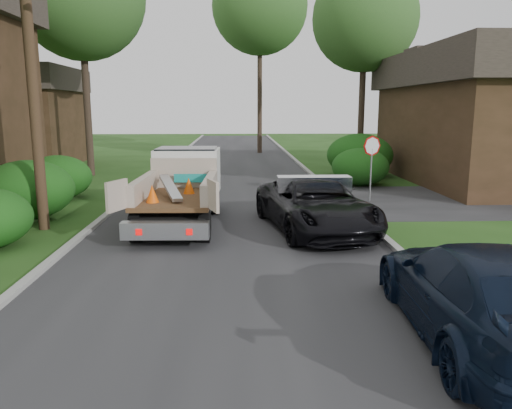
{
  "coord_description": "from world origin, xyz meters",
  "views": [
    {
      "loc": [
        0.13,
        -9.45,
        3.49
      ],
      "look_at": [
        0.61,
        2.34,
        1.2
      ],
      "focal_mm": 35.0,
      "sensor_mm": 36.0,
      "label": 1
    }
  ],
  "objects_px": {
    "utility_pole": "(30,45)",
    "house_right": "(508,115)",
    "stop_sign": "(372,155)",
    "navy_suv": "(481,293)",
    "flatbed_truck": "(184,182)",
    "house_left_far": "(12,115)",
    "tree_center_far": "(260,6)",
    "black_pickup": "(315,205)",
    "tree_right_far": "(365,18)"
  },
  "relations": [
    {
      "from": "black_pickup",
      "to": "utility_pole",
      "type": "bearing_deg",
      "value": 166.55
    },
    {
      "from": "house_left_far",
      "to": "flatbed_truck",
      "type": "bearing_deg",
      "value": -52.88
    },
    {
      "from": "house_right",
      "to": "tree_right_far",
      "type": "height_order",
      "value": "tree_right_far"
    },
    {
      "from": "stop_sign",
      "to": "tree_center_far",
      "type": "relative_size",
      "value": 0.17
    },
    {
      "from": "house_right",
      "to": "navy_suv",
      "type": "bearing_deg",
      "value": -119.14
    },
    {
      "from": "flatbed_truck",
      "to": "tree_right_far",
      "type": "bearing_deg",
      "value": 58.55
    },
    {
      "from": "house_right",
      "to": "black_pickup",
      "type": "bearing_deg",
      "value": -138.13
    },
    {
      "from": "stop_sign",
      "to": "house_left_far",
      "type": "xyz_separation_m",
      "value": [
        -18.7,
        13.0,
        1.27
      ]
    },
    {
      "from": "flatbed_truck",
      "to": "tree_center_far",
      "type": "bearing_deg",
      "value": 83.28
    },
    {
      "from": "house_right",
      "to": "flatbed_truck",
      "type": "bearing_deg",
      "value": -151.7
    },
    {
      "from": "tree_center_far",
      "to": "utility_pole",
      "type": "bearing_deg",
      "value": -106.65
    },
    {
      "from": "house_left_far",
      "to": "black_pickup",
      "type": "height_order",
      "value": "house_left_far"
    },
    {
      "from": "utility_pole",
      "to": "tree_center_far",
      "type": "relative_size",
      "value": 0.68
    },
    {
      "from": "utility_pole",
      "to": "stop_sign",
      "type": "bearing_deg",
      "value": 20.62
    },
    {
      "from": "house_right",
      "to": "tree_right_far",
      "type": "relative_size",
      "value": 1.13
    },
    {
      "from": "flatbed_truck",
      "to": "navy_suv",
      "type": "distance_m",
      "value": 10.19
    },
    {
      "from": "stop_sign",
      "to": "navy_suv",
      "type": "xyz_separation_m",
      "value": [
        -1.4,
        -11.5,
        -1.02
      ]
    },
    {
      "from": "stop_sign",
      "to": "house_left_far",
      "type": "height_order",
      "value": "house_left_far"
    },
    {
      "from": "tree_center_far",
      "to": "stop_sign",
      "type": "bearing_deg",
      "value": -81.34
    },
    {
      "from": "black_pickup",
      "to": "navy_suv",
      "type": "xyz_separation_m",
      "value": [
        1.4,
        -7.0,
        0.01
      ]
    },
    {
      "from": "tree_center_far",
      "to": "black_pickup",
      "type": "bearing_deg",
      "value": -89.1
    },
    {
      "from": "house_left_far",
      "to": "tree_right_far",
      "type": "relative_size",
      "value": 0.66
    },
    {
      "from": "house_left_far",
      "to": "tree_right_far",
      "type": "distance_m",
      "value": 21.78
    },
    {
      "from": "house_left_far",
      "to": "flatbed_truck",
      "type": "relative_size",
      "value": 1.29
    },
    {
      "from": "tree_right_far",
      "to": "house_right",
      "type": "bearing_deg",
      "value": -47.49
    },
    {
      "from": "stop_sign",
      "to": "tree_right_far",
      "type": "bearing_deg",
      "value": 78.19
    },
    {
      "from": "tree_center_far",
      "to": "navy_suv",
      "type": "height_order",
      "value": "tree_center_far"
    },
    {
      "from": "tree_center_far",
      "to": "flatbed_truck",
      "type": "distance_m",
      "value": 25.99
    },
    {
      "from": "utility_pole",
      "to": "house_left_far",
      "type": "height_order",
      "value": "utility_pole"
    },
    {
      "from": "house_right",
      "to": "flatbed_truck",
      "type": "height_order",
      "value": "house_right"
    },
    {
      "from": "house_right",
      "to": "tree_right_far",
      "type": "distance_m",
      "value": 9.72
    },
    {
      "from": "utility_pole",
      "to": "house_left_far",
      "type": "distance_m",
      "value": 18.93
    },
    {
      "from": "tree_right_far",
      "to": "navy_suv",
      "type": "relative_size",
      "value": 2.19
    },
    {
      "from": "tree_center_far",
      "to": "house_left_far",
      "type": "bearing_deg",
      "value": -152.7
    },
    {
      "from": "stop_sign",
      "to": "tree_right_far",
      "type": "xyz_separation_m",
      "value": [
        2.3,
        11.0,
        6.7
      ]
    },
    {
      "from": "house_left_far",
      "to": "black_pickup",
      "type": "relative_size",
      "value": 1.4
    },
    {
      "from": "flatbed_truck",
      "to": "stop_sign",
      "type": "bearing_deg",
      "value": 24.44
    },
    {
      "from": "navy_suv",
      "to": "house_right",
      "type": "bearing_deg",
      "value": -115.75
    },
    {
      "from": "utility_pole",
      "to": "house_right",
      "type": "height_order",
      "value": "utility_pole"
    },
    {
      "from": "utility_pole",
      "to": "tree_right_far",
      "type": "distance_m",
      "value": 20.12
    },
    {
      "from": "navy_suv",
      "to": "house_left_far",
      "type": "bearing_deg",
      "value": -51.39
    },
    {
      "from": "house_left_far",
      "to": "flatbed_truck",
      "type": "distance_m",
      "value": 19.93
    },
    {
      "from": "tree_center_far",
      "to": "tree_right_far",
      "type": "bearing_deg",
      "value": -61.19
    },
    {
      "from": "stop_sign",
      "to": "house_right",
      "type": "distance_m",
      "value": 9.37
    },
    {
      "from": "house_left_far",
      "to": "tree_right_far",
      "type": "bearing_deg",
      "value": -5.44
    },
    {
      "from": "house_right",
      "to": "flatbed_truck",
      "type": "relative_size",
      "value": 2.21
    },
    {
      "from": "utility_pole",
      "to": "flatbed_truck",
      "type": "bearing_deg",
      "value": 16.87
    },
    {
      "from": "house_left_far",
      "to": "navy_suv",
      "type": "height_order",
      "value": "house_left_far"
    },
    {
      "from": "utility_pole",
      "to": "flatbed_truck",
      "type": "xyz_separation_m",
      "value": [
        3.96,
        1.2,
        -3.98
      ]
    },
    {
      "from": "tree_center_far",
      "to": "black_pickup",
      "type": "distance_m",
      "value": 27.48
    }
  ]
}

